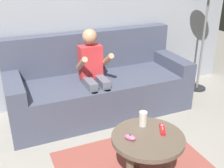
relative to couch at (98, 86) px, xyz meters
name	(u,v)px	position (x,y,z in m)	size (l,w,h in m)	color
wall_back	(65,0)	(-0.24, 0.39, 0.94)	(4.63, 0.05, 2.50)	#999EA8
couch	(98,86)	(0.00, 0.00, 0.00)	(2.07, 0.80, 0.90)	#474C60
person_seated_on_couch	(94,71)	(-0.12, -0.19, 0.27)	(0.34, 0.42, 1.02)	slate
coffee_table	(147,145)	(-0.09, -1.29, 0.06)	(0.56, 0.56, 0.44)	brown
game_remote_red_near_edge	(162,129)	(0.05, -1.28, 0.15)	(0.10, 0.14, 0.03)	red
nunchuk_pink	(130,137)	(-0.24, -1.29, 0.16)	(0.09, 0.10, 0.05)	pink
soda_can	(143,119)	(-0.05, -1.15, 0.20)	(0.07, 0.07, 0.12)	silver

